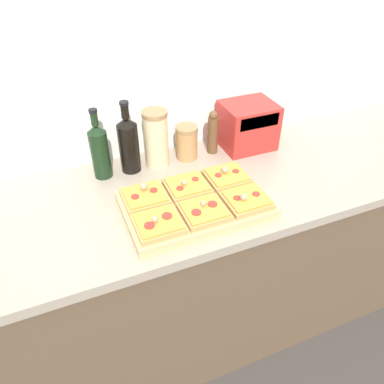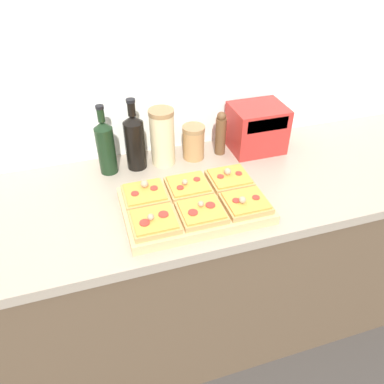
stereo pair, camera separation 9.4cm
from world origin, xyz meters
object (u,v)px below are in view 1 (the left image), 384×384
(grain_jar_tall, at_px, (156,139))
(toaster_oven, at_px, (248,125))
(grain_jar_short, at_px, (187,142))
(olive_oil_bottle, at_px, (100,150))
(cutting_board, at_px, (195,205))
(wine_bottle, at_px, (129,143))
(pepper_mill, at_px, (213,132))

(grain_jar_tall, distance_m, toaster_oven, 0.42)
(grain_jar_tall, relative_size, toaster_oven, 0.96)
(grain_jar_short, bearing_deg, olive_oil_bottle, 180.00)
(cutting_board, xyz_separation_m, grain_jar_short, (0.10, 0.34, 0.06))
(grain_jar_tall, xyz_separation_m, grain_jar_short, (0.13, 0.00, -0.05))
(cutting_board, bearing_deg, grain_jar_short, 73.09)
(cutting_board, height_order, grain_jar_short, grain_jar_short)
(olive_oil_bottle, bearing_deg, wine_bottle, -0.00)
(toaster_oven, bearing_deg, pepper_mill, 177.38)
(grain_jar_tall, bearing_deg, pepper_mill, 0.00)
(olive_oil_bottle, bearing_deg, pepper_mill, 0.00)
(grain_jar_short, height_order, toaster_oven, toaster_oven)
(olive_oil_bottle, relative_size, grain_jar_tall, 1.20)
(olive_oil_bottle, distance_m, grain_jar_tall, 0.23)
(grain_jar_short, relative_size, pepper_mill, 0.76)
(cutting_board, height_order, olive_oil_bottle, olive_oil_bottle)
(olive_oil_bottle, xyz_separation_m, wine_bottle, (0.11, -0.00, 0.00))
(wine_bottle, height_order, pepper_mill, wine_bottle)
(wine_bottle, bearing_deg, pepper_mill, 0.00)
(wine_bottle, height_order, grain_jar_tall, wine_bottle)
(cutting_board, distance_m, grain_jar_short, 0.36)
(cutting_board, distance_m, olive_oil_bottle, 0.44)
(olive_oil_bottle, xyz_separation_m, pepper_mill, (0.48, 0.00, -0.02))
(cutting_board, height_order, grain_jar_tall, grain_jar_tall)
(grain_jar_short, bearing_deg, cutting_board, -106.91)
(grain_jar_tall, relative_size, grain_jar_short, 1.62)
(olive_oil_bottle, height_order, grain_jar_tall, olive_oil_bottle)
(wine_bottle, distance_m, grain_jar_short, 0.25)
(cutting_board, xyz_separation_m, wine_bottle, (-0.14, 0.34, 0.10))
(pepper_mill, xyz_separation_m, toaster_oven, (0.16, -0.01, 0.00))
(toaster_oven, bearing_deg, cutting_board, -139.69)
(wine_bottle, bearing_deg, cutting_board, -66.85)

